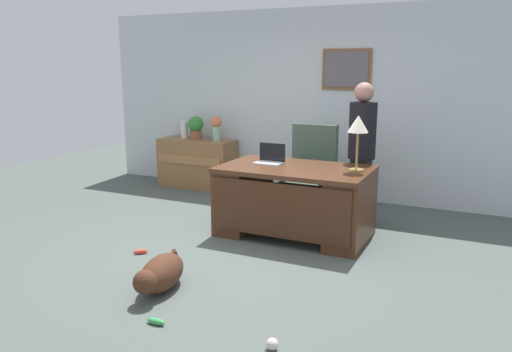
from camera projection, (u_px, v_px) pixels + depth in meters
ground_plane at (233, 250)px, 5.26m from camera, size 12.00×12.00×0.00m
back_wall at (316, 104)px, 7.26m from camera, size 7.00×0.16×2.70m
desk at (294, 199)px, 5.64m from camera, size 1.66×1.00×0.79m
credenza at (197, 163)px, 7.93m from camera, size 1.22×0.50×0.76m
armchair at (310, 175)px, 6.53m from camera, size 0.60×0.59×1.15m
person_standing at (361, 153)px, 5.92m from camera, size 0.32×0.32×1.71m
dog_lying at (160, 274)px, 4.28m from camera, size 0.38×0.75×0.30m
laptop at (270, 158)px, 5.80m from camera, size 0.32×0.22×0.23m
desk_lamp at (358, 127)px, 5.26m from camera, size 0.22×0.22×0.60m
vase_with_flowers at (216, 126)px, 7.65m from camera, size 0.17×0.17×0.38m
vase_empty at (184, 129)px, 7.91m from camera, size 0.11×0.11×0.29m
potted_plant at (196, 127)px, 7.81m from camera, size 0.24×0.24×0.36m
dog_toy_ball at (272, 344)px, 3.41m from camera, size 0.08×0.08×0.08m
dog_toy_bone at (140, 252)px, 5.15m from camera, size 0.14×0.13×0.05m
dog_toy_plush at (156, 321)px, 3.74m from camera, size 0.16×0.05×0.05m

